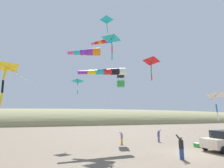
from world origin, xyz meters
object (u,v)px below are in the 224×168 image
object	(u,v)px
person_child_grey_jacket	(122,137)
kite_box_purple_drifting	(121,79)
cooler_box	(197,145)
person_child_green_jacket	(159,135)
kite_delta_rainbow_low_near	(111,39)
kite_delta_teal_far_right	(107,20)
person_adult_flyer	(181,146)
kite_windsock_magenta_far_left	(105,41)
kite_delta_striped_overhead	(78,81)
kite_delta_blue_topmost	(7,67)
kite_delta_checkered_midright	(216,96)
kite_windsock_green_low_center	(88,52)
kite_windsock_orange_high_right	(110,72)
kite_delta_yellow_midlevel	(151,62)

from	to	relation	value
person_child_grey_jacket	kite_box_purple_drifting	xyz separation A→B (m)	(2.83, -1.03, 7.48)
cooler_box	person_child_green_jacket	bearing A→B (deg)	21.22
person_child_green_jacket	kite_delta_rainbow_low_near	bearing A→B (deg)	101.50
cooler_box	kite_delta_teal_far_right	bearing A→B (deg)	37.71
cooler_box	person_adult_flyer	distance (m)	6.32
cooler_box	kite_delta_rainbow_low_near	bearing A→B (deg)	69.95
kite_windsock_magenta_far_left	kite_delta_striped_overhead	bearing A→B (deg)	108.89
kite_delta_blue_topmost	kite_delta_striped_overhead	bearing A→B (deg)	-38.31
kite_windsock_magenta_far_left	person_child_green_jacket	bearing A→B (deg)	-112.80
kite_delta_teal_far_right	kite_delta_striped_overhead	bearing A→B (deg)	126.66
kite_delta_rainbow_low_near	kite_delta_checkered_midright	world-z (taller)	kite_delta_rainbow_low_near
cooler_box	kite_delta_rainbow_low_near	world-z (taller)	kite_delta_rainbow_low_near
kite_windsock_green_low_center	kite_delta_teal_far_right	distance (m)	11.63
cooler_box	kite_delta_striped_overhead	distance (m)	14.86
person_child_grey_jacket	kite_delta_checkered_midright	bearing A→B (deg)	-168.55
person_child_green_jacket	kite_delta_rainbow_low_near	world-z (taller)	kite_delta_rainbow_low_near
person_child_green_jacket	kite_windsock_green_low_center	world-z (taller)	kite_windsock_green_low_center
cooler_box	kite_delta_checkered_midright	distance (m)	9.13
kite_windsock_green_low_center	cooler_box	bearing A→B (deg)	-100.33
kite_windsock_orange_high_right	kite_delta_yellow_midlevel	size ratio (longest dim) A/B	1.78
cooler_box	person_child_green_jacket	distance (m)	4.79
person_child_green_jacket	kite_windsock_magenta_far_left	size ratio (longest dim) A/B	0.10
person_adult_flyer	kite_windsock_magenta_far_left	world-z (taller)	kite_windsock_magenta_far_left
person_child_grey_jacket	kite_delta_blue_topmost	size ratio (longest dim) A/B	0.11
kite_delta_blue_topmost	kite_windsock_green_low_center	distance (m)	8.13
kite_delta_blue_topmost	kite_windsock_green_low_center	bearing A→B (deg)	-59.19
kite_delta_blue_topmost	kite_delta_yellow_midlevel	size ratio (longest dim) A/B	1.52
kite_windsock_magenta_far_left	kite_delta_rainbow_low_near	world-z (taller)	kite_windsock_magenta_far_left
person_adult_flyer	kite_delta_yellow_midlevel	bearing A→B (deg)	46.06
kite_windsock_orange_high_right	kite_delta_striped_overhead	bearing A→B (deg)	63.84
person_adult_flyer	kite_windsock_green_low_center	world-z (taller)	kite_windsock_green_low_center
person_child_grey_jacket	kite_delta_blue_topmost	world-z (taller)	kite_delta_blue_topmost
kite_box_purple_drifting	kite_delta_teal_far_right	xyz separation A→B (m)	(2.00, 1.45, 9.71)
person_adult_flyer	kite_delta_yellow_midlevel	distance (m)	7.23
cooler_box	kite_windsock_green_low_center	distance (m)	14.90
kite_box_purple_drifting	kite_delta_checkered_midright	xyz separation A→B (m)	(-13.90, -1.22, -3.67)
person_adult_flyer	kite_delta_striped_overhead	size ratio (longest dim) A/B	0.14
kite_box_purple_drifting	kite_windsock_orange_high_right	world-z (taller)	kite_box_purple_drifting
person_adult_flyer	kite_delta_checkered_midright	distance (m)	4.67
kite_delta_blue_topmost	kite_delta_yellow_midlevel	world-z (taller)	kite_delta_yellow_midlevel
cooler_box	kite_windsock_magenta_far_left	xyz separation A→B (m)	(7.06, 7.98, 13.26)
person_adult_flyer	kite_windsock_magenta_far_left	size ratio (longest dim) A/B	0.13
kite_delta_striped_overhead	kite_windsock_green_low_center	bearing A→B (deg)	-173.01
kite_delta_blue_topmost	kite_delta_rainbow_low_near	size ratio (longest dim) A/B	1.01
kite_delta_checkered_midright	person_adult_flyer	bearing A→B (deg)	11.30
kite_windsock_magenta_far_left	kite_delta_blue_topmost	distance (m)	14.83
cooler_box	kite_delta_blue_topmost	bearing A→B (deg)	95.76
person_child_grey_jacket	kite_delta_checkered_midright	xyz separation A→B (m)	(-11.08, -2.24, 3.81)
kite_windsock_magenta_far_left	kite_delta_teal_far_right	distance (m)	5.02
kite_delta_blue_topmost	kite_delta_teal_far_right	bearing A→B (deg)	-43.91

